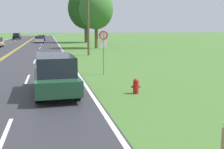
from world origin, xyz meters
TOP-DOWN VIEW (x-y plane):
  - fire_hydrant at (8.25, 11.60)m, footprint 0.41×0.25m
  - traffic_sign at (7.83, 17.04)m, footprint 0.60×0.10m
  - utility_pole_midground at (8.73, 30.33)m, footprint 1.80×0.24m
  - tree_right_cluster at (12.26, 58.79)m, footprint 7.37×7.37m
  - tree_far_back at (11.46, 41.35)m, footprint 5.00×5.00m
  - car_dark_green_suv_approaching at (4.71, 12.48)m, footprint 2.00×4.94m
  - car_silver_hatchback_mid_far at (2.61, 60.19)m, footprint 1.94×4.23m
  - car_dark_blue_hatchback_receding at (2.87, 69.74)m, footprint 1.77×3.52m
  - car_black_suv_distant at (-3.97, 81.47)m, footprint 1.95×4.14m

SIDE VIEW (x-z plane):
  - fire_hydrant at x=8.25m, z-range 0.01..0.70m
  - car_dark_blue_hatchback_receding at x=2.87m, z-range 0.06..1.46m
  - car_silver_hatchback_mid_far at x=2.61m, z-range 0.05..1.48m
  - car_black_suv_distant at x=-3.97m, z-range 0.04..1.76m
  - car_dark_green_suv_approaching at x=4.71m, z-range 0.05..1.79m
  - traffic_sign at x=7.83m, z-range 0.72..3.52m
  - utility_pole_midground at x=8.73m, z-range 0.15..8.20m
  - tree_far_back at x=11.46m, z-range 1.37..9.92m
  - tree_right_cluster at x=12.26m, z-range 1.38..12.67m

